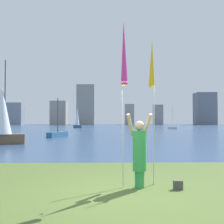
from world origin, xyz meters
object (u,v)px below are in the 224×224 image
object	(u,v)px
sailboat_0	(2,116)
person	(139,151)
sailboat_6	(77,118)
sailboat_3	(58,134)
sailboat_1	(173,127)
bag	(178,185)
kite_flag_right	(152,66)
kite_flag_left	(124,55)

from	to	relation	value
sailboat_0	person	bearing A→B (deg)	-56.72
sailboat_0	sailboat_6	size ratio (longest dim) A/B	0.98
person	sailboat_3	xyz separation A→B (m)	(-5.71, 20.41, -0.57)
person	sailboat_6	size ratio (longest dim) A/B	0.30
sailboat_3	sailboat_1	bearing A→B (deg)	55.19
bag	sailboat_6	size ratio (longest dim) A/B	0.04
person	kite_flag_right	xyz separation A→B (m)	(0.39, 0.47, 2.16)
kite_flag_right	sailboat_6	bearing A→B (deg)	98.37
kite_flag_right	sailboat_0	world-z (taller)	sailboat_0
kite_flag_right	sailboat_1	world-z (taller)	sailboat_1
sailboat_3	sailboat_6	size ratio (longest dim) A/B	0.65
sailboat_1	sailboat_6	world-z (taller)	sailboat_6
kite_flag_right	sailboat_1	bearing A→B (deg)	75.72
sailboat_6	bag	bearing A→B (deg)	-81.21
person	sailboat_0	distance (m)	14.65
person	kite_flag_right	size ratio (longest dim) A/B	0.48
bag	sailboat_0	xyz separation A→B (m)	(-8.90, 12.40, 1.85)
kite_flag_left	sailboat_3	size ratio (longest dim) A/B	1.03
person	kite_flag_left	xyz separation A→B (m)	(-0.39, -0.35, 2.26)
kite_flag_right	person	bearing A→B (deg)	-129.71
person	sailboat_1	size ratio (longest dim) A/B	0.43
person	bag	xyz separation A→B (m)	(0.88, -0.18, -0.78)
sailboat_6	kite_flag_left	bearing A→B (deg)	-82.58
kite_flag_left	sailboat_0	world-z (taller)	sailboat_0
sailboat_3	sailboat_6	distance (m)	32.89
sailboat_6	sailboat_0	bearing A→B (deg)	-90.90
person	sailboat_1	bearing A→B (deg)	65.16
person	bag	world-z (taller)	person
sailboat_0	sailboat_1	bearing A→B (deg)	59.27
kite_flag_right	sailboat_3	xyz separation A→B (m)	(-6.10, 19.94, -2.73)
sailboat_1	sailboat_6	bearing A→B (deg)	158.87
bag	sailboat_3	bearing A→B (deg)	107.75
person	sailboat_3	distance (m)	21.20
person	kite_flag_left	bearing A→B (deg)	-148.87
kite_flag_left	sailboat_3	xyz separation A→B (m)	(-5.32, 20.76, -2.83)
kite_flag_left	bag	bearing A→B (deg)	7.48
sailboat_3	person	bearing A→B (deg)	-74.37
person	sailboat_6	bearing A→B (deg)	87.65
sailboat_0	sailboat_6	world-z (taller)	sailboat_6
sailboat_0	sailboat_1	world-z (taller)	sailboat_0
person	kite_flag_left	world-z (taller)	kite_flag_left
kite_flag_right	sailboat_3	world-z (taller)	sailboat_3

